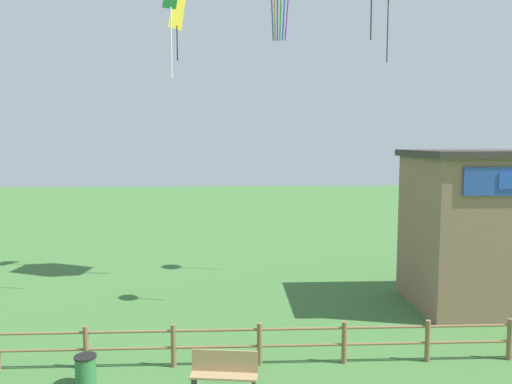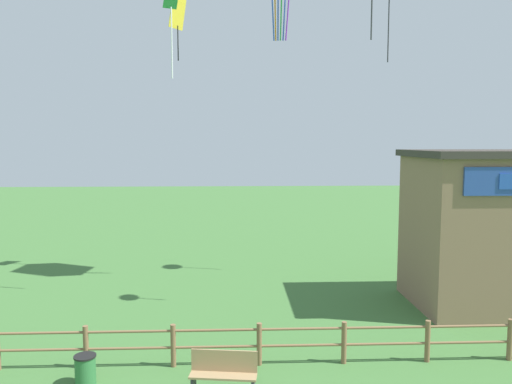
# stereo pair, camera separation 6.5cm
# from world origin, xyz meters

# --- Properties ---
(wooden_fence) EXTENTS (18.30, 0.14, 1.14)m
(wooden_fence) POSITION_xyz_m (-0.00, 5.88, 0.65)
(wooden_fence) COLOR brown
(wooden_fence) RESTS_ON ground_plane
(park_bench_near_fence) EXTENTS (1.62, 0.61, 1.01)m
(park_bench_near_fence) POSITION_xyz_m (-0.91, 4.41, 0.53)
(park_bench_near_fence) COLOR #9E7F56
(park_bench_near_fence) RESTS_ON ground_plane
(trash_bin) EXTENTS (0.54, 0.54, 0.75)m
(trash_bin) POSITION_xyz_m (-4.29, 4.96, 0.38)
(trash_bin) COLOR #2D6B38
(trash_bin) RESTS_ON ground_plane
(kite_green_diamond) EXTENTS (0.64, 0.58, 3.10)m
(kite_green_diamond) POSITION_xyz_m (-2.88, 11.65, 10.30)
(kite_green_diamond) COLOR green
(kite_yellow_diamond) EXTENTS (0.72, 0.93, 2.64)m
(kite_yellow_diamond) POSITION_xyz_m (-3.06, 15.40, 11.27)
(kite_yellow_diamond) COLOR yellow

